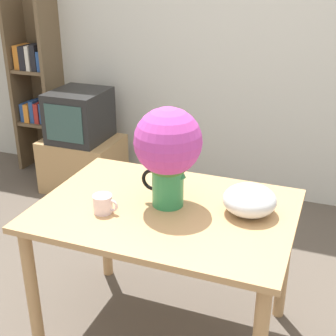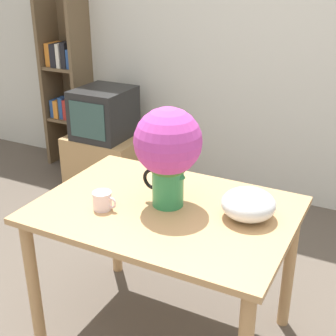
{
  "view_description": "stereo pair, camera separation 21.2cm",
  "coord_description": "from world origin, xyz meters",
  "px_view_note": "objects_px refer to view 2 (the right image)",
  "views": [
    {
      "loc": [
        0.63,
        -1.61,
        1.8
      ],
      "look_at": [
        -0.06,
        0.21,
        0.94
      ],
      "focal_mm": 50.0,
      "sensor_mm": 36.0,
      "label": 1
    },
    {
      "loc": [
        0.83,
        -1.52,
        1.8
      ],
      "look_at": [
        -0.06,
        0.21,
        0.94
      ],
      "focal_mm": 50.0,
      "sensor_mm": 36.0,
      "label": 2
    }
  ],
  "objects_px": {
    "flower_vase": "(168,149)",
    "coffee_mug": "(103,201)",
    "white_bowl": "(248,204)",
    "tv_set": "(104,113)"
  },
  "relations": [
    {
      "from": "white_bowl",
      "to": "tv_set",
      "type": "xyz_separation_m",
      "value": [
        -1.67,
        1.3,
        -0.17
      ]
    },
    {
      "from": "flower_vase",
      "to": "coffee_mug",
      "type": "height_order",
      "value": "flower_vase"
    },
    {
      "from": "flower_vase",
      "to": "white_bowl",
      "type": "relative_size",
      "value": 1.93
    },
    {
      "from": "coffee_mug",
      "to": "white_bowl",
      "type": "xyz_separation_m",
      "value": [
        0.62,
        0.23,
        0.02
      ]
    },
    {
      "from": "flower_vase",
      "to": "tv_set",
      "type": "xyz_separation_m",
      "value": [
        -1.29,
        1.36,
        -0.38
      ]
    },
    {
      "from": "coffee_mug",
      "to": "tv_set",
      "type": "bearing_deg",
      "value": 124.4
    },
    {
      "from": "flower_vase",
      "to": "white_bowl",
      "type": "xyz_separation_m",
      "value": [
        0.37,
        0.05,
        -0.21
      ]
    },
    {
      "from": "flower_vase",
      "to": "tv_set",
      "type": "height_order",
      "value": "flower_vase"
    },
    {
      "from": "white_bowl",
      "to": "tv_set",
      "type": "distance_m",
      "value": 2.12
    },
    {
      "from": "white_bowl",
      "to": "coffee_mug",
      "type": "bearing_deg",
      "value": -159.96
    }
  ]
}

